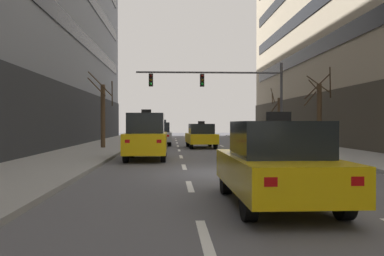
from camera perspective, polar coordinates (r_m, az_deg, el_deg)
name	(u,v)px	position (r m, az deg, el deg)	size (l,w,h in m)	color
ground_plane	(234,173)	(14.55, 5.63, -6.02)	(120.00, 120.00, 0.00)	#515156
sidewalk_left	(28,172)	(15.15, -21.22, -5.53)	(4.00, 80.00, 0.14)	gray
lane_stripe_l1_s2	(205,236)	(6.53, 1.70, -14.30)	(0.16, 2.00, 0.01)	silver
lane_stripe_l1_s3	(190,186)	(11.43, -0.30, -7.83)	(0.16, 2.00, 0.01)	silver
lane_stripe_l1_s4	(184,167)	(16.39, -1.07, -5.26)	(0.16, 2.00, 0.01)	silver
lane_stripe_l1_s5	(181,157)	(21.37, -1.49, -3.88)	(0.16, 2.00, 0.01)	silver
lane_stripe_l1_s6	(179,150)	(26.35, -1.74, -3.02)	(0.16, 2.00, 0.01)	silver
lane_stripe_l1_s7	(178,146)	(31.34, -1.91, -2.43)	(0.16, 2.00, 0.01)	silver
lane_stripe_l1_s8	(177,143)	(36.34, -2.04, -2.01)	(0.16, 2.00, 0.01)	silver
lane_stripe_l1_s9	(176,140)	(41.33, -2.14, -1.69)	(0.16, 2.00, 0.01)	silver
lane_stripe_l1_s10	(176,139)	(46.33, -2.21, -1.44)	(0.16, 2.00, 0.01)	silver
lane_stripe_l2_s3	(310,185)	(12.02, 15.55, -7.44)	(0.16, 2.00, 0.01)	silver
lane_stripe_l2_s4	(268,166)	(16.81, 10.15, -5.12)	(0.16, 2.00, 0.01)	silver
lane_stripe_l2_s5	(245,156)	(21.69, 7.17, -3.81)	(0.16, 2.00, 0.01)	silver
lane_stripe_l2_s6	(231,150)	(26.61, 5.30, -2.98)	(0.16, 2.00, 0.01)	silver
lane_stripe_l2_s7	(222,146)	(31.56, 4.02, -2.41)	(0.16, 2.00, 0.01)	silver
lane_stripe_l2_s8	(215,143)	(36.53, 3.08, -2.00)	(0.16, 2.00, 0.01)	silver
lane_stripe_l2_s9	(210,140)	(41.50, 2.37, -1.68)	(0.16, 2.00, 0.01)	silver
lane_stripe_l2_s10	(205,139)	(46.48, 1.81, -1.43)	(0.16, 2.00, 0.01)	silver
taxi_driving_0	(146,137)	(19.72, -6.16, -1.16)	(1.85, 4.43, 2.33)	black
taxi_driving_1	(277,164)	(8.90, 11.30, -4.76)	(1.97, 4.63, 1.92)	black
taxi_driving_2	(201,136)	(29.11, 1.23, -1.08)	(2.04, 4.48, 1.83)	black
taxi_driving_3	(159,130)	(43.04, -4.51, -0.25)	(1.77, 4.21, 2.20)	black
car_driving_4	(158,134)	(32.16, -4.61, -0.83)	(2.09, 4.72, 1.75)	black
traffic_signal_0	(228,87)	(28.52, 4.84, 5.46)	(9.82, 0.35, 5.62)	#4C4C51
street_tree_0	(279,119)	(34.39, 11.64, 1.18)	(0.86, 1.28, 4.40)	#4C3823
street_tree_1	(319,113)	(25.76, 16.73, 1.90)	(1.80, 1.80, 4.73)	#4C3823
street_tree_2	(103,114)	(27.67, -11.89, 1.87)	(1.67, 1.62, 4.78)	#4C3823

